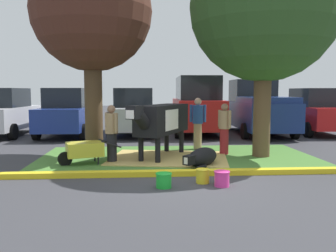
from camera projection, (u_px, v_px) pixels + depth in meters
The scene contains 21 objects.
ground_plane at pixel (183, 178), 7.85m from camera, with size 80.00×80.00×0.00m, color #38383D.
grass_island at pixel (178, 157), 10.27m from camera, with size 7.81×4.11×0.02m, color #477A33.
curb_yellow at pixel (187, 173), 8.08m from camera, with size 9.01×0.24×0.12m, color yellow.
hay_bedding at pixel (169, 158), 10.03m from camera, with size 3.20×2.40×0.04m, color tan.
shade_tree_left at pixel (92, 12), 10.11m from camera, with size 3.41×3.41×5.86m.
shade_tree_right at pixel (265, 7), 9.97m from camera, with size 4.20×4.20×6.35m.
cow_holstein at pixel (161, 120), 10.01m from camera, with size 1.80×2.93×1.55m.
calf_lying at pixel (202, 157), 8.98m from camera, with size 1.11×1.19×0.48m.
person_handler at pixel (198, 122), 11.56m from camera, with size 0.52×0.34×1.67m.
person_visitor_near at pixel (224, 128), 10.64m from camera, with size 0.34×0.48×1.53m.
person_visitor_far at pixel (112, 132), 9.44m from camera, with size 0.35×0.45×1.53m.
wheelbarrow at pixel (84, 150), 9.23m from camera, with size 1.61×0.94×0.63m.
bucket_green at pixel (164, 180), 7.04m from camera, with size 0.33×0.33×0.29m.
bucket_yellow at pixel (203, 176), 7.40m from camera, with size 0.30×0.30×0.29m.
bucket_pink at pixel (222, 178), 7.14m from camera, with size 0.32×0.32×0.31m.
sedan_silver at pixel (4, 113), 15.24m from camera, with size 2.13×4.46×2.02m.
sedan_blue at pixel (68, 113), 15.24m from camera, with size 2.13×4.46×2.02m.
hatchback_white at pixel (134, 112), 15.65m from camera, with size 2.13×4.46×2.02m.
suv_black at pixel (197, 105), 15.81m from camera, with size 2.24×4.66×2.52m.
pickup_truck_black at pixel (257, 109), 15.93m from camera, with size 2.35×5.46×2.42m.
sedan_red at pixel (315, 111), 16.08m from camera, with size 2.13×4.46×2.02m.
Camera 1 is at (-0.89, -7.66, 1.89)m, focal length 38.35 mm.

